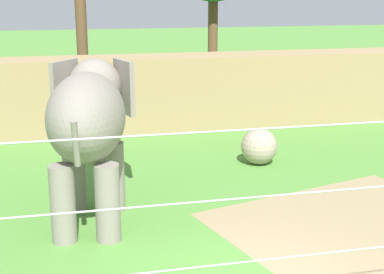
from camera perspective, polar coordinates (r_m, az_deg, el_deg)
dirt_patch at (r=11.88m, az=16.26°, el=-8.52°), size 6.24×5.48×0.01m
embankment_wall at (r=18.93m, az=-4.37°, el=4.47°), size 36.00×1.80×2.42m
elephant at (r=11.31m, az=-10.37°, el=1.66°), size 2.03×4.17×3.11m
enrichment_ball at (r=15.22m, az=6.79°, el=-0.94°), size 0.97×0.97×0.97m
cable_fence at (r=6.24m, az=15.43°, el=-12.78°), size 12.87×0.18×3.45m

